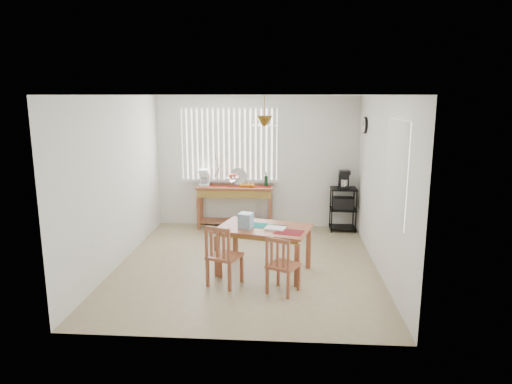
# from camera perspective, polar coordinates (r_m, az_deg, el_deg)

# --- Properties ---
(ground) EXTENTS (4.00, 4.50, 0.01)m
(ground) POSITION_cam_1_polar(r_m,az_deg,el_deg) (7.23, -1.11, -9.10)
(ground) COLOR tan
(room_shell) EXTENTS (4.20, 4.70, 2.70)m
(room_shell) POSITION_cam_1_polar(r_m,az_deg,el_deg) (6.83, -1.13, 4.36)
(room_shell) COLOR white
(room_shell) RESTS_ON ground
(sideboard) EXTENTS (1.51, 0.42, 0.85)m
(sideboard) POSITION_cam_1_polar(r_m,az_deg,el_deg) (9.02, -2.59, -0.60)
(sideboard) COLOR brown
(sideboard) RESTS_ON ground
(sideboard_items) EXTENTS (1.43, 0.36, 0.65)m
(sideboard_items) POSITION_cam_1_polar(r_m,az_deg,el_deg) (8.99, -4.16, 1.56)
(sideboard_items) COLOR maroon
(sideboard_items) RESTS_ON sideboard
(wire_cart) EXTENTS (0.50, 0.40, 0.85)m
(wire_cart) POSITION_cam_1_polar(r_m,az_deg,el_deg) (9.04, 10.83, -1.60)
(wire_cart) COLOR black
(wire_cart) RESTS_ON ground
(cart_items) EXTENTS (0.20, 0.24, 0.35)m
(cart_items) POSITION_cam_1_polar(r_m,az_deg,el_deg) (8.94, 10.95, 1.52)
(cart_items) COLOR black
(cart_items) RESTS_ON wire_cart
(dining_table) EXTENTS (1.48, 1.15, 0.70)m
(dining_table) POSITION_cam_1_polar(r_m,az_deg,el_deg) (6.75, 1.00, -5.04)
(dining_table) COLOR brown
(dining_table) RESTS_ON ground
(table_items) EXTENTS (0.99, 0.71, 0.22)m
(table_items) POSITION_cam_1_polar(r_m,az_deg,el_deg) (6.64, -0.34, -3.85)
(table_items) COLOR #157671
(table_items) RESTS_ON dining_table
(chair_left) EXTENTS (0.53, 0.53, 0.88)m
(chair_left) POSITION_cam_1_polar(r_m,az_deg,el_deg) (6.35, -4.13, -7.97)
(chair_left) COLOR brown
(chair_left) RESTS_ON ground
(chair_right) EXTENTS (0.49, 0.49, 0.80)m
(chair_right) POSITION_cam_1_polar(r_m,az_deg,el_deg) (6.12, 3.27, -9.15)
(chair_right) COLOR brown
(chair_right) RESTS_ON ground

